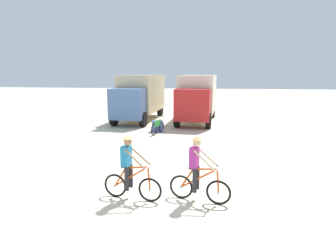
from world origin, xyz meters
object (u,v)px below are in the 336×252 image
at_px(cyclist_orange_shirt, 130,170).
at_px(bicycle_spare, 158,127).
at_px(cyclist_cowboy_hat, 198,172).
at_px(supply_crate, 157,126).
at_px(box_truck_cream_rv, 197,96).
at_px(box_truck_tan_camper, 140,95).

height_order(cyclist_orange_shirt, bicycle_spare, cyclist_orange_shirt).
xyz_separation_m(cyclist_cowboy_hat, supply_crate, (-2.76, 9.44, -0.51)).
height_order(cyclist_orange_shirt, cyclist_cowboy_hat, same).
bearing_deg(supply_crate, box_truck_cream_rv, 62.42).
height_order(box_truck_cream_rv, bicycle_spare, box_truck_cream_rv).
bearing_deg(cyclist_orange_shirt, supply_crate, 95.45).
xyz_separation_m(cyclist_orange_shirt, cyclist_cowboy_hat, (1.85, 0.12, 0.00)).
bearing_deg(box_truck_tan_camper, cyclist_cowboy_hat, -70.65).
bearing_deg(cyclist_orange_shirt, box_truck_tan_camper, 102.11).
height_order(box_truck_tan_camper, supply_crate, box_truck_tan_camper).
xyz_separation_m(bicycle_spare, supply_crate, (-0.13, 0.62, -0.06)).
xyz_separation_m(box_truck_tan_camper, bicycle_spare, (2.18, -4.90, -1.48)).
xyz_separation_m(box_truck_cream_rv, cyclist_cowboy_hat, (0.54, -13.69, -1.03)).
bearing_deg(box_truck_cream_rv, cyclist_orange_shirt, -95.40).
bearing_deg(cyclist_orange_shirt, bicycle_spare, 95.01).
height_order(box_truck_tan_camper, cyclist_orange_shirt, box_truck_tan_camper).
relative_size(bicycle_spare, supply_crate, 2.51).
relative_size(cyclist_cowboy_hat, supply_crate, 2.70).
xyz_separation_m(box_truck_tan_camper, cyclist_cowboy_hat, (4.82, -13.72, -1.03)).
distance_m(box_truck_tan_camper, box_truck_cream_rv, 4.27).
distance_m(box_truck_tan_camper, cyclist_orange_shirt, 14.19).
bearing_deg(cyclist_cowboy_hat, box_truck_cream_rv, 92.27).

